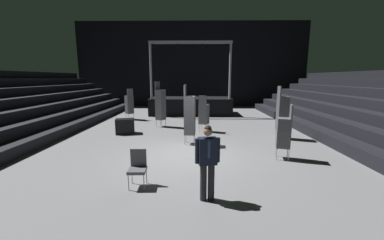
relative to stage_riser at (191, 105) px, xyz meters
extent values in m
cube|color=slate|center=(0.00, -9.81, -0.75)|extent=(22.00, 30.00, 0.10)
cube|color=black|center=(0.00, 5.19, 3.30)|extent=(22.00, 0.30, 8.00)
cube|color=black|center=(-6.12, -8.81, -0.48)|extent=(0.75, 24.00, 0.45)
cube|color=black|center=(-6.88, -8.81, -0.03)|extent=(0.75, 24.00, 0.45)
cube|color=black|center=(6.12, -8.81, -0.48)|extent=(0.75, 24.00, 0.45)
cube|color=black|center=(6.88, -8.81, -0.03)|extent=(0.75, 24.00, 0.45)
cube|color=black|center=(7.62, -8.81, 0.42)|extent=(0.75, 24.00, 0.45)
cube|color=black|center=(0.00, 0.02, -0.08)|extent=(6.08, 2.83, 1.25)
cylinder|color=#9EA0A8|center=(-2.79, -1.14, 2.50)|extent=(0.16, 0.16, 3.92)
cylinder|color=#9EA0A8|center=(2.79, -1.14, 2.50)|extent=(0.16, 0.16, 3.92)
cube|color=#9EA0A8|center=(0.00, -1.14, 4.46)|extent=(5.78, 0.20, 0.20)
cylinder|color=black|center=(-2.54, -1.14, 4.24)|extent=(0.18, 0.18, 0.22)
cylinder|color=black|center=(-0.85, -1.14, 4.24)|extent=(0.18, 0.18, 0.22)
cylinder|color=black|center=(0.85, -1.14, 4.24)|extent=(0.18, 0.18, 0.22)
cylinder|color=black|center=(2.54, -1.14, 4.24)|extent=(0.18, 0.18, 0.22)
cylinder|color=black|center=(0.73, -12.93, -0.27)|extent=(0.15, 0.15, 0.86)
cylinder|color=black|center=(0.55, -12.96, -0.27)|extent=(0.15, 0.15, 0.86)
cube|color=silver|center=(0.65, -13.00, 0.46)|extent=(0.20, 0.13, 0.61)
cube|color=black|center=(0.64, -12.94, 0.46)|extent=(0.44, 0.30, 0.61)
cube|color=navy|center=(0.66, -13.06, 0.53)|extent=(0.06, 0.02, 0.39)
cylinder|color=black|center=(0.87, -12.90, 0.47)|extent=(0.11, 0.11, 0.56)
cylinder|color=black|center=(0.41, -12.99, 0.47)|extent=(0.11, 0.11, 0.56)
sphere|color=#936B4C|center=(0.64, -12.94, 0.90)|extent=(0.20, 0.20, 0.20)
sphere|color=black|center=(0.64, -12.94, 0.96)|extent=(0.16, 0.16, 0.16)
cylinder|color=#B2B5BA|center=(0.34, -8.16, -0.50)|extent=(0.02, 0.02, 0.40)
cylinder|color=#B2B5BA|center=(0.30, -8.54, -0.50)|extent=(0.02, 0.02, 0.40)
cylinder|color=#B2B5BA|center=(-0.04, -8.12, -0.50)|extent=(0.02, 0.02, 0.40)
cylinder|color=#B2B5BA|center=(-0.08, -8.50, -0.50)|extent=(0.02, 0.02, 0.40)
cube|color=#4C4C51|center=(0.13, -8.33, -0.26)|extent=(0.48, 0.48, 0.08)
cube|color=#4C4C51|center=(0.13, -8.33, -0.17)|extent=(0.48, 0.48, 0.08)
cube|color=#4C4C51|center=(0.13, -8.33, -0.09)|extent=(0.48, 0.48, 0.08)
cube|color=#4C4C51|center=(0.13, -8.33, 0.00)|extent=(0.48, 0.48, 0.08)
cube|color=#4C4C51|center=(0.13, -8.33, 0.08)|extent=(0.48, 0.48, 0.08)
cube|color=#4C4C51|center=(0.13, -8.33, 0.17)|extent=(0.48, 0.48, 0.08)
cube|color=#4C4C51|center=(0.13, -8.33, 0.25)|extent=(0.48, 0.48, 0.08)
cube|color=#4C4C51|center=(0.13, -8.33, 0.34)|extent=(0.48, 0.48, 0.08)
cube|color=#4C4C51|center=(0.13, -8.33, 0.42)|extent=(0.48, 0.48, 0.08)
cube|color=#4C4C51|center=(0.13, -8.33, 0.51)|extent=(0.48, 0.48, 0.08)
cube|color=#4C4C51|center=(0.13, -8.33, 0.59)|extent=(0.48, 0.48, 0.08)
cube|color=#4C4C51|center=(0.13, -8.33, 0.68)|extent=(0.48, 0.48, 0.08)
cube|color=#4C4C51|center=(0.13, -8.33, 0.76)|extent=(0.48, 0.48, 0.08)
cube|color=#4C4C51|center=(0.13, -8.33, 0.85)|extent=(0.48, 0.48, 0.08)
cube|color=#4C4C51|center=(0.13, -8.33, 0.93)|extent=(0.48, 0.48, 0.08)
cube|color=#4C4C51|center=(0.13, -8.33, 1.02)|extent=(0.48, 0.48, 0.08)
cube|color=#4C4C51|center=(0.13, -8.33, 1.10)|extent=(0.48, 0.48, 0.08)
cube|color=#4C4C51|center=(0.13, -8.33, 1.19)|extent=(0.48, 0.48, 0.08)
cube|color=#4C4C51|center=(0.13, -8.33, 1.27)|extent=(0.48, 0.48, 0.08)
cube|color=#4C4C51|center=(-0.06, -8.31, 1.54)|extent=(0.09, 0.41, 0.46)
cylinder|color=#B2B5BA|center=(4.49, -7.21, -0.50)|extent=(0.02, 0.02, 0.40)
cylinder|color=#B2B5BA|center=(4.48, -7.59, -0.50)|extent=(0.02, 0.02, 0.40)
cylinder|color=#B2B5BA|center=(4.11, -7.20, -0.50)|extent=(0.02, 0.02, 0.40)
cylinder|color=#B2B5BA|center=(4.10, -7.58, -0.50)|extent=(0.02, 0.02, 0.40)
cube|color=#4C4C51|center=(4.30, -7.39, -0.26)|extent=(0.45, 0.45, 0.08)
cube|color=#4C4C51|center=(4.30, -7.39, -0.17)|extent=(0.45, 0.45, 0.08)
cube|color=#4C4C51|center=(4.30, -7.39, -0.09)|extent=(0.45, 0.45, 0.08)
cube|color=#4C4C51|center=(4.30, -7.39, 0.00)|extent=(0.45, 0.45, 0.08)
cube|color=#4C4C51|center=(4.30, -7.39, 0.08)|extent=(0.45, 0.45, 0.08)
cube|color=#4C4C51|center=(4.30, -7.39, 0.17)|extent=(0.45, 0.45, 0.08)
cube|color=#4C4C51|center=(4.30, -7.39, 0.25)|extent=(0.45, 0.45, 0.08)
cube|color=#4C4C51|center=(4.30, -7.39, 0.34)|extent=(0.45, 0.45, 0.08)
cube|color=#4C4C51|center=(4.30, -7.39, 0.42)|extent=(0.45, 0.45, 0.08)
cube|color=#4C4C51|center=(4.30, -7.39, 0.51)|extent=(0.45, 0.45, 0.08)
cube|color=#4C4C51|center=(4.30, -7.39, 0.59)|extent=(0.45, 0.45, 0.08)
cube|color=#4C4C51|center=(4.30, -7.39, 0.68)|extent=(0.45, 0.45, 0.08)
cube|color=#4C4C51|center=(4.30, -7.39, 0.76)|extent=(0.45, 0.45, 0.08)
cube|color=#4C4C51|center=(4.30, -7.39, 0.85)|extent=(0.45, 0.45, 0.08)
cube|color=#4C4C51|center=(4.30, -7.39, 0.93)|extent=(0.45, 0.45, 0.08)
cube|color=#4C4C51|center=(4.30, -7.39, 1.02)|extent=(0.45, 0.45, 0.08)
cube|color=#4C4C51|center=(4.30, -7.39, 1.10)|extent=(0.45, 0.45, 0.08)
cube|color=#4C4C51|center=(4.30, -7.39, 1.19)|extent=(0.45, 0.45, 0.08)
cube|color=#4C4C51|center=(4.10, -7.39, 1.46)|extent=(0.06, 0.41, 0.46)
cylinder|color=#B2B5BA|center=(3.12, -10.28, -0.50)|extent=(0.02, 0.02, 0.40)
cylinder|color=#B2B5BA|center=(3.22, -9.91, -0.50)|extent=(0.02, 0.02, 0.40)
cylinder|color=#B2B5BA|center=(3.49, -10.38, -0.50)|extent=(0.02, 0.02, 0.40)
cylinder|color=#B2B5BA|center=(3.59, -10.01, -0.50)|extent=(0.02, 0.02, 0.40)
cube|color=#4C4C51|center=(3.35, -10.14, -0.26)|extent=(0.54, 0.54, 0.08)
cube|color=#4C4C51|center=(3.35, -10.14, -0.17)|extent=(0.54, 0.54, 0.08)
cube|color=#4C4C51|center=(3.35, -10.14, -0.09)|extent=(0.54, 0.54, 0.08)
cube|color=#4C4C51|center=(3.35, -10.14, 0.00)|extent=(0.54, 0.54, 0.08)
cube|color=#4C4C51|center=(3.35, -10.14, 0.08)|extent=(0.54, 0.54, 0.08)
cube|color=#4C4C51|center=(3.35, -10.14, 0.17)|extent=(0.54, 0.54, 0.08)
cube|color=#4C4C51|center=(3.35, -10.14, 0.25)|extent=(0.54, 0.54, 0.08)
cube|color=#4C4C51|center=(3.35, -10.14, 0.34)|extent=(0.54, 0.54, 0.08)
cube|color=#4C4C51|center=(3.35, -10.14, 0.42)|extent=(0.54, 0.54, 0.08)
cube|color=#4C4C51|center=(3.35, -10.14, 0.51)|extent=(0.54, 0.54, 0.08)
cube|color=#4C4C51|center=(3.35, -10.14, 0.59)|extent=(0.54, 0.54, 0.08)
cube|color=#4C4C51|center=(3.35, -10.14, 0.68)|extent=(0.54, 0.54, 0.08)
cube|color=#4C4C51|center=(3.54, -10.19, 0.95)|extent=(0.15, 0.40, 0.46)
cylinder|color=#B2B5BA|center=(-1.35, -4.75, -0.50)|extent=(0.02, 0.02, 0.40)
cylinder|color=#B2B5BA|center=(-1.53, -5.08, -0.50)|extent=(0.02, 0.02, 0.40)
cylinder|color=#B2B5BA|center=(-1.68, -4.57, -0.50)|extent=(0.02, 0.02, 0.40)
cylinder|color=#B2B5BA|center=(-1.87, -4.90, -0.50)|extent=(0.02, 0.02, 0.40)
cube|color=#4C4C51|center=(-1.61, -4.82, -0.26)|extent=(0.60, 0.60, 0.08)
cube|color=#4C4C51|center=(-1.61, -4.82, -0.17)|extent=(0.60, 0.60, 0.08)
cube|color=#4C4C51|center=(-1.61, -4.82, -0.09)|extent=(0.60, 0.60, 0.08)
cube|color=#4C4C51|center=(-1.61, -4.82, 0.00)|extent=(0.60, 0.60, 0.08)
cube|color=#4C4C51|center=(-1.61, -4.82, 0.08)|extent=(0.60, 0.60, 0.08)
cube|color=#4C4C51|center=(-1.61, -4.82, 0.17)|extent=(0.60, 0.60, 0.08)
cube|color=#4C4C51|center=(-1.61, -4.82, 0.25)|extent=(0.60, 0.60, 0.08)
cube|color=#4C4C51|center=(-1.61, -4.82, 0.34)|extent=(0.60, 0.60, 0.08)
cube|color=#4C4C51|center=(-1.61, -4.82, 0.42)|extent=(0.60, 0.60, 0.08)
cube|color=#4C4C51|center=(-1.61, -4.82, 0.51)|extent=(0.60, 0.60, 0.08)
cube|color=#4C4C51|center=(-1.61, -4.82, 0.59)|extent=(0.60, 0.60, 0.08)
cube|color=#4C4C51|center=(-1.61, -4.82, 0.68)|extent=(0.60, 0.60, 0.08)
cube|color=#4C4C51|center=(-1.61, -4.82, 0.76)|extent=(0.60, 0.60, 0.08)
cube|color=#4C4C51|center=(-1.61, -4.82, 0.85)|extent=(0.60, 0.60, 0.08)
cube|color=#4C4C51|center=(-1.61, -4.82, 0.93)|extent=(0.60, 0.60, 0.08)
cube|color=#4C4C51|center=(-1.61, -4.82, 1.02)|extent=(0.60, 0.60, 0.08)
cube|color=#4C4C51|center=(-1.61, -4.82, 1.10)|extent=(0.60, 0.60, 0.08)
cube|color=#4C4C51|center=(-1.61, -4.82, 1.19)|extent=(0.60, 0.60, 0.08)
cube|color=#4C4C51|center=(-1.61, -4.82, 1.27)|extent=(0.60, 0.60, 0.08)
cube|color=#4C4C51|center=(-1.61, -4.82, 1.36)|extent=(0.60, 0.60, 0.08)
cube|color=#4C4C51|center=(-1.78, -4.73, 1.63)|extent=(0.24, 0.38, 0.46)
cylinder|color=#B2B5BA|center=(-4.32, -2.49, -0.50)|extent=(0.02, 0.02, 0.40)
cylinder|color=#B2B5BA|center=(-4.03, -2.24, -0.50)|extent=(0.02, 0.02, 0.40)
cylinder|color=#B2B5BA|center=(-4.06, -2.77, -0.50)|extent=(0.02, 0.02, 0.40)
cylinder|color=#B2B5BA|center=(-3.78, -2.52, -0.50)|extent=(0.02, 0.02, 0.40)
cube|color=#4C4C51|center=(-4.05, -2.51, -0.26)|extent=(0.62, 0.62, 0.08)
cube|color=#4C4C51|center=(-4.05, -2.51, -0.17)|extent=(0.62, 0.62, 0.08)
cube|color=#4C4C51|center=(-4.05, -2.51, -0.09)|extent=(0.62, 0.62, 0.08)
cube|color=#4C4C51|center=(-4.05, -2.51, 0.00)|extent=(0.62, 0.62, 0.08)
cube|color=#4C4C51|center=(-4.05, -2.51, 0.08)|extent=(0.62, 0.62, 0.08)
cube|color=#4C4C51|center=(-4.05, -2.51, 0.17)|extent=(0.62, 0.62, 0.08)
cube|color=#4C4C51|center=(-4.05, -2.51, 0.25)|extent=(0.62, 0.62, 0.08)
cube|color=#4C4C51|center=(-4.05, -2.51, 0.34)|extent=(0.62, 0.62, 0.08)
cube|color=#4C4C51|center=(-4.05, -2.51, 0.42)|extent=(0.62, 0.62, 0.08)
cube|color=#4C4C51|center=(-4.05, -2.51, 0.51)|extent=(0.62, 0.62, 0.08)
cube|color=#4C4C51|center=(-4.05, -2.51, 0.59)|extent=(0.62, 0.62, 0.08)
cube|color=#4C4C51|center=(-4.05, -2.51, 0.68)|extent=(0.62, 0.62, 0.08)
cube|color=#4C4C51|center=(-4.05, -2.51, 0.76)|extent=(0.62, 0.62, 0.08)
cube|color=#4C4C51|center=(-4.05, -2.51, 0.85)|extent=(0.62, 0.62, 0.08)
cube|color=#4C4C51|center=(-3.92, -2.65, 1.12)|extent=(0.34, 0.31, 0.46)
cylinder|color=#B2B5BA|center=(0.71, -5.77, -0.50)|extent=(0.02, 0.02, 0.40)
cylinder|color=#B2B5BA|center=(1.05, -5.92, -0.50)|extent=(0.02, 0.02, 0.40)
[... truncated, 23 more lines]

